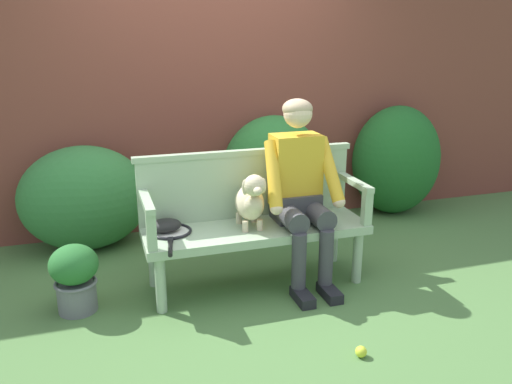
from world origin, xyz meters
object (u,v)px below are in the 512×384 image
object	(u,v)px
person_seated	(300,185)
tennis_ball	(361,352)
garden_bench	(256,234)
tennis_racket	(171,233)
potted_plant	(75,276)
dog_on_bench	(251,200)
baseball_glove	(165,226)

from	to	relation	value
person_seated	tennis_ball	size ratio (longest dim) A/B	19.91
garden_bench	tennis_racket	world-z (taller)	tennis_racket
garden_bench	person_seated	bearing A→B (deg)	-2.45
person_seated	potted_plant	bearing A→B (deg)	179.97
potted_plant	tennis_racket	bearing A→B (deg)	3.83
dog_on_bench	tennis_racket	xyz separation A→B (m)	(-0.55, 0.06, -0.20)
baseball_glove	tennis_ball	size ratio (longest dim) A/B	3.33
garden_bench	potted_plant	distance (m)	1.23
dog_on_bench	tennis_racket	bearing A→B (deg)	173.66
tennis_racket	dog_on_bench	bearing A→B (deg)	-6.34
person_seated	dog_on_bench	distance (m)	0.37
tennis_ball	potted_plant	distance (m)	1.84
person_seated	garden_bench	bearing A→B (deg)	177.55
baseball_glove	tennis_ball	xyz separation A→B (m)	(0.91, -1.12, -0.46)
tennis_racket	baseball_glove	distance (m)	0.07
dog_on_bench	baseball_glove	xyz separation A→B (m)	(-0.57, 0.11, -0.16)
garden_bench	dog_on_bench	world-z (taller)	dog_on_bench
garden_bench	person_seated	size ratio (longest dim) A/B	1.20
baseball_glove	tennis_ball	bearing A→B (deg)	-57.12
dog_on_bench	tennis_ball	world-z (taller)	dog_on_bench
baseball_glove	potted_plant	size ratio (longest dim) A/B	0.48
tennis_ball	potted_plant	world-z (taller)	potted_plant
tennis_ball	potted_plant	xyz separation A→B (m)	(-1.52, 1.02, 0.22)
baseball_glove	tennis_ball	distance (m)	1.51
person_seated	potted_plant	size ratio (longest dim) A/B	2.88
garden_bench	tennis_ball	xyz separation A→B (m)	(0.29, -1.04, -0.35)
garden_bench	baseball_glove	world-z (taller)	baseball_glove
baseball_glove	tennis_racket	bearing A→B (deg)	-69.95
potted_plant	dog_on_bench	bearing A→B (deg)	-0.90
potted_plant	tennis_ball	bearing A→B (deg)	-34.04
dog_on_bench	person_seated	bearing A→B (deg)	2.81
person_seated	dog_on_bench	world-z (taller)	person_seated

